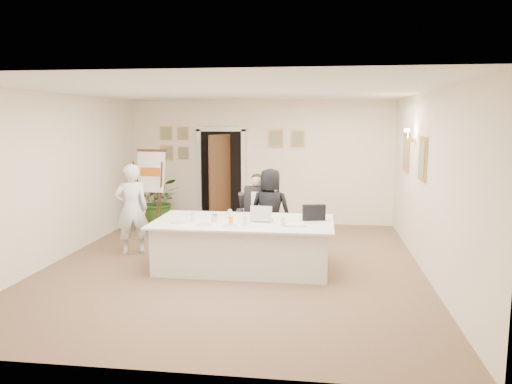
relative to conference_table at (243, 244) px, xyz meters
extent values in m
plane|color=brown|center=(-0.18, 0.11, -0.39)|extent=(7.00, 7.00, 0.00)
cube|color=white|center=(-0.18, 0.11, 2.41)|extent=(6.00, 7.00, 0.02)
cube|color=white|center=(-0.18, 3.61, 1.01)|extent=(6.00, 0.10, 2.80)
cube|color=white|center=(-0.18, -3.39, 1.01)|extent=(6.00, 0.10, 2.80)
cube|color=white|center=(-3.18, 0.11, 1.01)|extent=(0.10, 7.00, 2.80)
cube|color=white|center=(2.82, 0.11, 1.01)|extent=(0.10, 7.00, 2.80)
cube|color=black|center=(-1.08, 3.58, 0.66)|extent=(0.92, 0.06, 2.10)
cube|color=white|center=(-1.60, 3.55, 0.66)|extent=(0.10, 0.06, 2.20)
cube|color=white|center=(-0.56, 3.55, 0.66)|extent=(0.10, 0.06, 2.20)
cube|color=#332310|center=(-1.03, 3.16, 0.64)|extent=(0.33, 0.81, 2.02)
cube|color=silver|center=(0.00, 0.00, -0.02)|extent=(2.65, 1.33, 0.75)
cube|color=silver|center=(0.00, 0.00, 0.37)|extent=(2.83, 1.51, 0.03)
cube|color=white|center=(-2.27, 2.19, 0.91)|extent=(0.61, 0.23, 0.84)
imported|color=silver|center=(-2.09, 0.61, 0.41)|extent=(0.70, 0.62, 1.60)
imported|color=black|center=(0.32, 1.01, 0.37)|extent=(0.80, 0.58, 1.52)
imported|color=#336622|center=(-2.45, 3.19, 0.14)|extent=(1.14, 1.04, 1.07)
cube|color=black|center=(1.11, 0.19, 0.51)|extent=(0.37, 0.17, 0.25)
cube|color=white|center=(0.83, -0.27, 0.40)|extent=(0.33, 0.28, 0.03)
cylinder|color=white|center=(-0.98, -0.29, 0.39)|extent=(0.23, 0.23, 0.01)
cylinder|color=white|center=(-0.55, -0.39, 0.39)|extent=(0.27, 0.27, 0.01)
cylinder|color=white|center=(-0.14, -0.42, 0.39)|extent=(0.29, 0.29, 0.01)
cylinder|color=silver|center=(-0.79, -0.12, 0.45)|extent=(0.08, 0.08, 0.14)
cylinder|color=silver|center=(0.08, -0.37, 0.45)|extent=(0.08, 0.08, 0.14)
cylinder|color=silver|center=(0.65, -0.30, 0.45)|extent=(0.07, 0.07, 0.14)
cylinder|color=silver|center=(-0.25, 0.21, 0.45)|extent=(0.07, 0.07, 0.14)
cylinder|color=orange|center=(-0.14, -0.35, 0.45)|extent=(0.08, 0.08, 0.13)
cylinder|color=silver|center=(-0.44, -0.12, 0.44)|extent=(0.12, 0.12, 0.11)
camera|label=1|loc=(1.22, -7.66, 1.97)|focal=35.00mm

